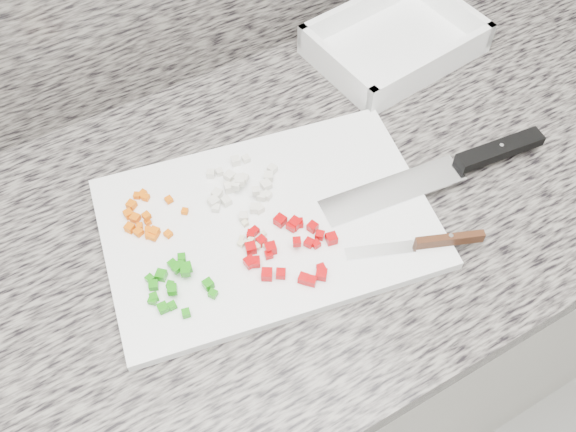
# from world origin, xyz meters

# --- Properties ---
(cabinet) EXTENTS (3.92, 0.62, 0.86)m
(cabinet) POSITION_xyz_m (0.00, 1.44, 0.43)
(cabinet) COLOR silver
(cabinet) RESTS_ON ground
(countertop) EXTENTS (3.96, 0.64, 0.04)m
(countertop) POSITION_xyz_m (0.00, 1.44, 0.88)
(countertop) COLOR slate
(countertop) RESTS_ON cabinet
(cutting_board) EXTENTS (0.49, 0.37, 0.01)m
(cutting_board) POSITION_xyz_m (0.07, 1.42, 0.91)
(cutting_board) COLOR white
(cutting_board) RESTS_ON countertop
(carrot_pile) EXTENTS (0.09, 0.09, 0.02)m
(carrot_pile) POSITION_xyz_m (-0.07, 1.50, 0.92)
(carrot_pile) COLOR #DD5C04
(carrot_pile) RESTS_ON cutting_board
(onion_pile) EXTENTS (0.11, 0.11, 0.02)m
(onion_pile) POSITION_xyz_m (0.06, 1.48, 0.92)
(onion_pile) COLOR silver
(onion_pile) RESTS_ON cutting_board
(green_pepper_pile) EXTENTS (0.08, 0.09, 0.02)m
(green_pepper_pile) POSITION_xyz_m (-0.08, 1.38, 0.92)
(green_pepper_pile) COLOR #167C0B
(green_pepper_pile) RESTS_ON cutting_board
(red_pepper_pile) EXTENTS (0.12, 0.12, 0.02)m
(red_pepper_pile) POSITION_xyz_m (0.07, 1.36, 0.92)
(red_pepper_pile) COLOR #A80205
(red_pepper_pile) RESTS_ON cutting_board
(garlic_pile) EXTENTS (0.04, 0.05, 0.01)m
(garlic_pile) POSITION_xyz_m (0.04, 1.40, 0.92)
(garlic_pile) COLOR beige
(garlic_pile) RESTS_ON cutting_board
(chef_knife) EXTENTS (0.35, 0.08, 0.02)m
(chef_knife) POSITION_xyz_m (0.36, 1.36, 0.92)
(chef_knife) COLOR silver
(chef_knife) RESTS_ON cutting_board
(paring_knife) EXTENTS (0.18, 0.08, 0.02)m
(paring_knife) POSITION_xyz_m (0.24, 1.27, 0.92)
(paring_knife) COLOR silver
(paring_knife) RESTS_ON cutting_board
(tray) EXTENTS (0.28, 0.22, 0.05)m
(tray) POSITION_xyz_m (0.42, 1.62, 0.92)
(tray) COLOR white
(tray) RESTS_ON countertop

